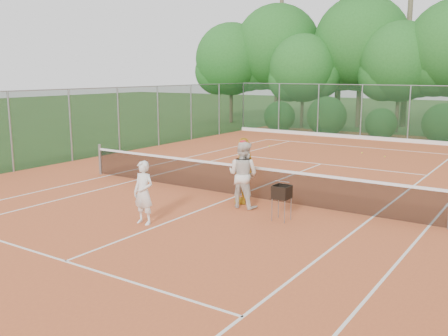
# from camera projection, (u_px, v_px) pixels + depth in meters

# --- Properties ---
(ground) EXTENTS (120.00, 120.00, 0.00)m
(ground) POSITION_uv_depth(u_px,v_px,m) (238.00, 196.00, 15.07)
(ground) COLOR #294A1A
(ground) RESTS_ON ground
(clay_court) EXTENTS (18.00, 36.00, 0.02)m
(clay_court) POSITION_uv_depth(u_px,v_px,m) (238.00, 196.00, 15.07)
(clay_court) COLOR #C0582C
(clay_court) RESTS_ON ground
(tennis_net) EXTENTS (11.97, 0.10, 1.10)m
(tennis_net) POSITION_uv_depth(u_px,v_px,m) (238.00, 179.00, 14.97)
(tennis_net) COLOR gray
(tennis_net) RESTS_ON clay_court
(player_white) EXTENTS (0.58, 0.38, 1.57)m
(player_white) POSITION_uv_depth(u_px,v_px,m) (144.00, 193.00, 12.15)
(player_white) COLOR white
(player_white) RESTS_ON clay_court
(player_center_grp) EXTENTS (0.90, 0.70, 1.87)m
(player_center_grp) POSITION_uv_depth(u_px,v_px,m) (243.00, 174.00, 13.64)
(player_center_grp) COLOR silver
(player_center_grp) RESTS_ON clay_court
(player_yellow) EXTENTS (0.67, 1.17, 1.88)m
(player_yellow) POSITION_uv_depth(u_px,v_px,m) (244.00, 171.00, 14.08)
(player_yellow) COLOR gold
(player_yellow) RESTS_ON clay_court
(ball_hopper) EXTENTS (0.39, 0.39, 0.90)m
(ball_hopper) POSITION_uv_depth(u_px,v_px,m) (282.00, 193.00, 12.43)
(ball_hopper) COLOR gray
(ball_hopper) RESTS_ON clay_court
(stray_ball_a) EXTENTS (0.07, 0.07, 0.07)m
(stray_ball_a) POSITION_uv_depth(u_px,v_px,m) (269.00, 146.00, 25.02)
(stray_ball_a) COLOR #D4EA36
(stray_ball_a) RESTS_ON clay_court
(stray_ball_b) EXTENTS (0.07, 0.07, 0.07)m
(stray_ball_b) POSITION_uv_depth(u_px,v_px,m) (362.00, 153.00, 22.94)
(stray_ball_b) COLOR yellow
(stray_ball_b) RESTS_ON clay_court
(stray_ball_c) EXTENTS (0.07, 0.07, 0.07)m
(stray_ball_c) POSITION_uv_depth(u_px,v_px,m) (385.00, 157.00, 21.88)
(stray_ball_c) COLOR yellow
(stray_ball_c) RESTS_ON clay_court
(court_markings) EXTENTS (11.03, 23.83, 0.01)m
(court_markings) POSITION_uv_depth(u_px,v_px,m) (238.00, 196.00, 15.07)
(court_markings) COLOR white
(court_markings) RESTS_ON clay_court
(fence_back) EXTENTS (18.07, 0.07, 3.00)m
(fence_back) POSITION_uv_depth(u_px,v_px,m) (385.00, 113.00, 27.05)
(fence_back) COLOR #19381E
(fence_back) RESTS_ON clay_court
(fence_left) EXTENTS (0.07, 33.07, 3.00)m
(fence_left) POSITION_uv_depth(u_px,v_px,m) (11.00, 132.00, 18.46)
(fence_left) COLOR #19381E
(fence_left) RESTS_ON clay_court
(tropical_treeline) EXTENTS (32.10, 8.49, 15.03)m
(tropical_treeline) POSITION_uv_depth(u_px,v_px,m) (438.00, 48.00, 29.86)
(tropical_treeline) COLOR brown
(tropical_treeline) RESTS_ON ground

